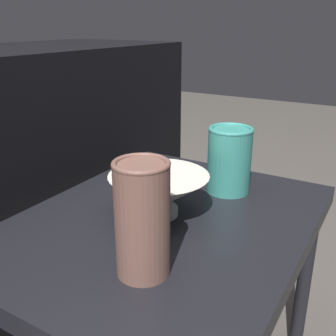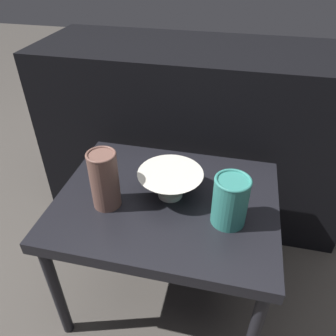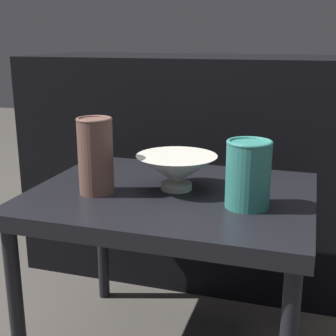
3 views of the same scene
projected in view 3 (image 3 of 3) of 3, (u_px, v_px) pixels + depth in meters
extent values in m
cube|color=black|center=(172.00, 198.00, 1.19)|extent=(0.70, 0.55, 0.04)
cylinder|color=black|center=(17.00, 314.00, 1.12)|extent=(0.04, 0.04, 0.45)
cylinder|color=black|center=(102.00, 236.00, 1.56)|extent=(0.04, 0.04, 0.45)
cylinder|color=black|center=(297.00, 262.00, 1.38)|extent=(0.04, 0.04, 0.45)
cube|color=black|center=(217.00, 166.00, 1.75)|extent=(1.37, 0.50, 0.80)
cylinder|color=silver|center=(176.00, 186.00, 1.19)|extent=(0.08, 0.08, 0.02)
cone|color=silver|center=(177.00, 169.00, 1.18)|extent=(0.21, 0.21, 0.07)
cylinder|color=brown|center=(96.00, 157.00, 1.15)|extent=(0.09, 0.09, 0.18)
torus|color=brown|center=(94.00, 119.00, 1.12)|extent=(0.09, 0.09, 0.01)
cylinder|color=teal|center=(248.00, 175.00, 1.05)|extent=(0.10, 0.10, 0.15)
torus|color=teal|center=(250.00, 143.00, 1.03)|extent=(0.10, 0.10, 0.01)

